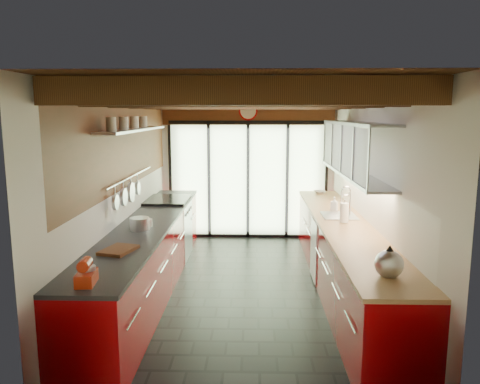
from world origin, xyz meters
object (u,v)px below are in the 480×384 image
(soap_bottle, at_px, (334,204))
(kettle, at_px, (389,262))
(paper_towel, at_px, (344,213))
(bowl, at_px, (320,192))
(stand_mixer, at_px, (86,274))

(soap_bottle, bearing_deg, kettle, -90.00)
(kettle, height_order, soap_bottle, kettle)
(paper_towel, bearing_deg, bowl, 90.00)
(kettle, bearing_deg, stand_mixer, -174.40)
(paper_towel, height_order, soap_bottle, paper_towel)
(kettle, xyz_separation_m, paper_towel, (0.00, 2.02, -0.00))
(stand_mixer, height_order, kettle, kettle)
(soap_bottle, distance_m, bowl, 1.49)
(stand_mixer, relative_size, bowl, 1.30)
(stand_mixer, distance_m, kettle, 2.55)
(stand_mixer, distance_m, bowl, 5.16)
(stand_mixer, height_order, paper_towel, paper_towel)
(stand_mixer, xyz_separation_m, bowl, (2.54, 4.49, -0.06))
(soap_bottle, relative_size, bowl, 1.01)
(paper_towel, distance_m, bowl, 2.23)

